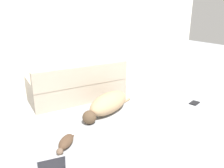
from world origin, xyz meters
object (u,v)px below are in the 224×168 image
(book_cream, at_px, (46,127))
(cat, at_px, (66,142))
(book_black, at_px, (194,103))
(couch, at_px, (78,87))
(dog, at_px, (108,104))

(book_cream, bearing_deg, cat, -78.62)
(book_cream, height_order, book_black, same)
(couch, distance_m, book_black, 2.56)
(couch, distance_m, dog, 1.00)
(cat, distance_m, book_black, 2.91)
(cat, xyz_separation_m, book_black, (2.89, 0.28, -0.06))
(couch, height_order, cat, couch)
(couch, relative_size, dog, 1.53)
(cat, bearing_deg, couch, -164.39)
(cat, height_order, book_black, cat)
(book_cream, bearing_deg, couch, 46.74)
(cat, distance_m, book_cream, 0.73)
(couch, xyz_separation_m, book_black, (2.11, -1.42, -0.26))
(book_cream, xyz_separation_m, book_black, (3.04, -0.43, 0.00))
(dog, xyz_separation_m, book_cream, (-1.18, -0.02, -0.18))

